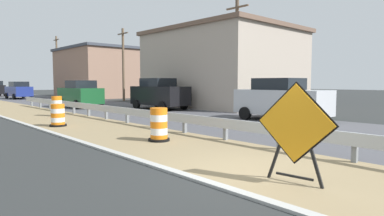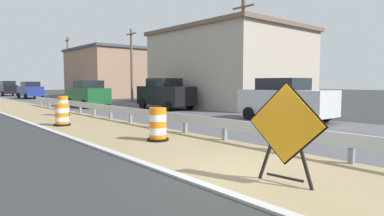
# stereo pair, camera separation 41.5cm
# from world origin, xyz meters

# --- Properties ---
(ground_plane) EXTENTS (160.00, 160.00, 0.00)m
(ground_plane) POSITION_xyz_m (0.00, 0.00, 0.00)
(ground_plane) COLOR #2B2D2D
(median_dirt_strip) EXTENTS (3.75, 120.00, 0.01)m
(median_dirt_strip) POSITION_xyz_m (0.68, 0.00, 0.00)
(median_dirt_strip) COLOR #8E7A56
(median_dirt_strip) RESTS_ON ground
(far_lane_asphalt) EXTENTS (7.80, 120.00, 0.00)m
(far_lane_asphalt) POSITION_xyz_m (6.46, 0.00, 0.00)
(far_lane_asphalt) COLOR #4C4C51
(far_lane_asphalt) RESTS_ON ground
(curb_near_edge) EXTENTS (0.20, 120.00, 0.11)m
(curb_near_edge) POSITION_xyz_m (-1.30, 0.00, 0.00)
(curb_near_edge) COLOR #ADADA8
(curb_near_edge) RESTS_ON ground
(guardrail_median) EXTENTS (0.18, 48.24, 0.71)m
(guardrail_median) POSITION_xyz_m (2.32, 0.11, 0.52)
(guardrail_median) COLOR #ADB2B7
(guardrail_median) RESTS_ON ground
(warning_sign_diamond) EXTENTS (0.22, 1.52, 1.90)m
(warning_sign_diamond) POSITION_xyz_m (-0.07, -0.75, 1.04)
(warning_sign_diamond) COLOR black
(warning_sign_diamond) RESTS_ON ground
(traffic_barrel_nearest) EXTENTS (0.68, 0.68, 1.06)m
(traffic_barrel_nearest) POSITION_xyz_m (0.69, 4.45, 0.48)
(traffic_barrel_nearest) COLOR orange
(traffic_barrel_nearest) RESTS_ON ground
(traffic_barrel_close) EXTENTS (0.70, 0.70, 0.95)m
(traffic_barrel_close) POSITION_xyz_m (-0.40, 10.15, 0.42)
(traffic_barrel_close) COLOR orange
(traffic_barrel_close) RESTS_ON ground
(traffic_barrel_mid) EXTENTS (0.67, 0.67, 1.10)m
(traffic_barrel_mid) POSITION_xyz_m (1.12, 14.44, 0.50)
(traffic_barrel_mid) COLOR orange
(traffic_barrel_mid) RESTS_ON ground
(car_lead_near_lane) EXTENTS (2.06, 4.20, 2.01)m
(car_lead_near_lane) POSITION_xyz_m (4.72, 19.61, 1.00)
(car_lead_near_lane) COLOR #195128
(car_lead_near_lane) RESTS_ON ground
(car_trailing_near_lane) EXTENTS (2.11, 4.48, 2.07)m
(car_trailing_near_lane) POSITION_xyz_m (8.37, 4.86, 1.04)
(car_trailing_near_lane) COLOR silver
(car_trailing_near_lane) RESTS_ON ground
(car_lead_far_lane) EXTENTS (2.01, 4.29, 2.05)m
(car_lead_far_lane) POSITION_xyz_m (4.55, 46.53, 1.02)
(car_lead_far_lane) COLOR black
(car_lead_far_lane) RESTS_ON ground
(car_mid_far_lane) EXTENTS (2.26, 4.45, 2.15)m
(car_mid_far_lane) POSITION_xyz_m (8.10, 14.33, 1.07)
(car_mid_far_lane) COLOR black
(car_mid_far_lane) RESTS_ON ground
(car_trailing_far_lane) EXTENTS (2.00, 4.71, 1.94)m
(car_trailing_far_lane) POSITION_xyz_m (4.95, 36.69, 0.98)
(car_trailing_far_lane) COLOR navy
(car_trailing_far_lane) RESTS_ON ground
(roadside_shop_near) EXTENTS (9.31, 10.89, 6.00)m
(roadside_shop_near) POSITION_xyz_m (14.22, 13.95, 3.01)
(roadside_shop_near) COLOR #AD9E8E
(roadside_shop_near) RESTS_ON ground
(roadside_shop_far) EXTENTS (8.57, 10.82, 6.11)m
(roadside_shop_far) POSITION_xyz_m (13.99, 34.46, 3.07)
(roadside_shop_far) COLOR #93705B
(roadside_shop_far) RESTS_ON ground
(utility_pole_near) EXTENTS (0.24, 1.80, 7.26)m
(utility_pole_near) POSITION_xyz_m (11.36, 10.16, 3.78)
(utility_pole_near) COLOR brown
(utility_pole_near) RESTS_ON ground
(utility_pole_mid) EXTENTS (0.24, 1.80, 7.16)m
(utility_pole_mid) POSITION_xyz_m (11.42, 24.69, 3.73)
(utility_pole_mid) COLOR brown
(utility_pole_mid) RESTS_ON ground
(utility_pole_far) EXTENTS (0.24, 1.80, 8.32)m
(utility_pole_far) POSITION_xyz_m (11.66, 43.06, 4.32)
(utility_pole_far) COLOR brown
(utility_pole_far) RESTS_ON ground
(bush_roadside) EXTENTS (3.51, 3.51, 1.51)m
(bush_roadside) POSITION_xyz_m (9.50, 4.90, 0.75)
(bush_roadside) COLOR #1E4C23
(bush_roadside) RESTS_ON ground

